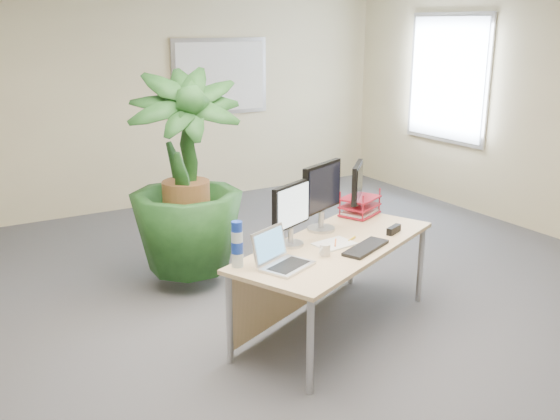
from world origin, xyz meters
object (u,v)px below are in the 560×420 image
desk (324,259)px  laptop (280,257)px  monitor_right (322,192)px  monitor_left (291,210)px  floor_plant (187,202)px

desk → laptop: bearing=-155.2°
monitor_right → desk: bearing=-118.8°
desk → monitor_left: size_ratio=4.19×
floor_plant → laptop: size_ratio=3.55×
desk → monitor_left: 0.47m
floor_plant → monitor_right: bearing=-55.6°
monitor_right → laptop: (-0.65, -0.47, -0.24)m
floor_plant → monitor_left: bearing=-75.1°
desk → laptop: laptop is taller
monitor_right → laptop: monitor_right is taller
monitor_left → floor_plant: bearing=104.9°
monitor_right → laptop: 0.83m
laptop → desk: bearing=24.8°
monitor_left → laptop: bearing=-131.9°
desk → floor_plant: (-0.56, 1.24, 0.22)m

